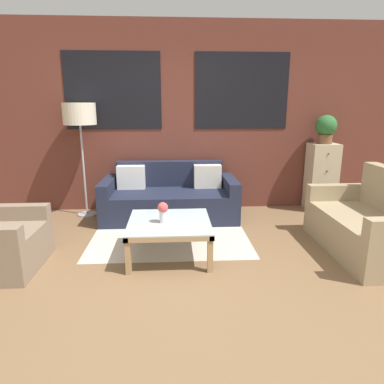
% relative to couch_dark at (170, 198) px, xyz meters
% --- Properties ---
extents(ground_plane, '(16.00, 16.00, 0.00)m').
position_rel_couch_dark_xyz_m(ground_plane, '(0.14, -1.95, -0.28)').
color(ground_plane, brown).
extents(wall_back_brick, '(8.40, 0.09, 2.80)m').
position_rel_couch_dark_xyz_m(wall_back_brick, '(0.14, 0.49, 1.13)').
color(wall_back_brick, brown).
rests_on(wall_back_brick, ground_plane).
extents(rug, '(1.93, 1.51, 0.00)m').
position_rel_couch_dark_xyz_m(rug, '(0.00, -0.75, -0.28)').
color(rug, beige).
rests_on(rug, ground_plane).
extents(couch_dark, '(1.91, 0.88, 0.78)m').
position_rel_couch_dark_xyz_m(couch_dark, '(0.00, 0.00, 0.00)').
color(couch_dark, '#1E2338').
rests_on(couch_dark, ground_plane).
extents(settee_vintage, '(0.80, 1.48, 0.92)m').
position_rel_couch_dark_xyz_m(settee_vintage, '(2.22, -1.38, 0.03)').
color(settee_vintage, tan).
rests_on(settee_vintage, ground_plane).
extents(coffee_table, '(0.87, 0.87, 0.40)m').
position_rel_couch_dark_xyz_m(coffee_table, '(0.00, -1.35, 0.06)').
color(coffee_table, silver).
rests_on(coffee_table, ground_plane).
extents(floor_lamp, '(0.45, 0.45, 1.63)m').
position_rel_couch_dark_xyz_m(floor_lamp, '(-1.24, 0.17, 1.15)').
color(floor_lamp, '#B2B2B7').
rests_on(floor_lamp, ground_plane).
extents(drawer_cabinet, '(0.42, 0.36, 1.03)m').
position_rel_couch_dark_xyz_m(drawer_cabinet, '(2.34, 0.24, 0.24)').
color(drawer_cabinet, '#C6B793').
rests_on(drawer_cabinet, ground_plane).
extents(potted_plant, '(0.31, 0.31, 0.42)m').
position_rel_couch_dark_xyz_m(potted_plant, '(2.34, 0.24, 0.99)').
color(potted_plant, brown).
rests_on(potted_plant, drawer_cabinet).
extents(flower_vase, '(0.11, 0.11, 0.22)m').
position_rel_couch_dark_xyz_m(flower_vase, '(-0.06, -1.39, 0.25)').
color(flower_vase, silver).
rests_on(flower_vase, coffee_table).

